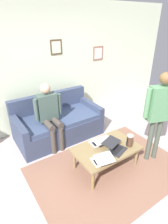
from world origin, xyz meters
TOP-DOWN VIEW (x-y plane):
  - ground_plane at (0.00, 0.00)m, footprint 7.68×7.68m
  - area_rug at (-0.01, -0.13)m, footprint 2.52×1.75m
  - back_wall at (-0.00, -2.20)m, footprint 7.04×0.11m
  - couch at (0.22, -1.57)m, footprint 1.76×0.93m
  - coffee_table at (-0.01, -0.23)m, footprint 1.07×0.67m
  - laptop_left at (-0.00, -0.38)m, footprint 0.33×0.33m
  - laptop_center at (0.26, 0.00)m, footprint 0.33×0.35m
  - laptop_right at (-0.10, -0.11)m, footprint 0.40×0.42m
  - french_press at (-0.37, -0.06)m, footprint 0.13×0.11m
  - person_standing at (-0.85, 0.06)m, footprint 0.56×0.30m
  - person_seated at (0.47, -1.34)m, footprint 0.55×0.51m

SIDE VIEW (x-z plane):
  - ground_plane at x=0.00m, z-range 0.00..0.00m
  - area_rug at x=-0.01m, z-range 0.00..0.01m
  - couch at x=0.22m, z-range -0.14..0.74m
  - coffee_table at x=-0.01m, z-range 0.16..0.56m
  - laptop_left at x=0.00m, z-range 0.39..0.50m
  - laptop_center at x=0.26m, z-range 0.38..0.52m
  - laptop_right at x=-0.10m, z-range 0.38..0.51m
  - french_press at x=-0.37m, z-range 0.39..0.63m
  - person_seated at x=0.47m, z-range 0.09..1.37m
  - person_standing at x=-0.85m, z-range 0.23..1.84m
  - back_wall at x=0.00m, z-range 0.00..2.70m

